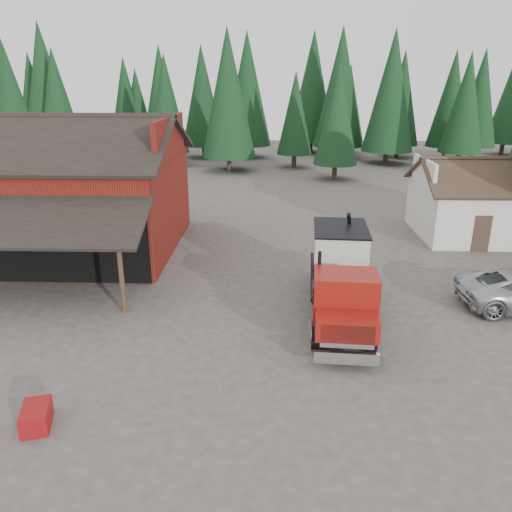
{
  "coord_description": "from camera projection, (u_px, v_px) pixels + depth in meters",
  "views": [
    {
      "loc": [
        0.25,
        -15.82,
        8.88
      ],
      "look_at": [
        -0.38,
        3.87,
        1.8
      ],
      "focal_mm": 35.0,
      "sensor_mm": 36.0,
      "label": 1
    }
  ],
  "objects": [
    {
      "name": "equip_box",
      "position": [
        36.0,
        417.0,
        13.36
      ],
      "size": [
        0.97,
        1.25,
        0.6
      ],
      "primitive_type": "cube",
      "rotation": [
        0.0,
        0.0,
        0.27
      ],
      "color": "maroon",
      "rests_on": "ground"
    },
    {
      "name": "feed_truck",
      "position": [
        341.0,
        274.0,
        19.22
      ],
      "size": [
        2.74,
        8.32,
        3.7
      ],
      "rotation": [
        0.0,
        0.0,
        -0.07
      ],
      "color": "black",
      "rests_on": "ground"
    },
    {
      "name": "red_barn",
      "position": [
        61.0,
        200.0,
        26.62
      ],
      "size": [
        12.8,
        13.63,
        7.18
      ],
      "color": "maroon",
      "rests_on": "ground"
    },
    {
      "name": "near_pine_a",
      "position": [
        13.0,
        108.0,
        42.71
      ],
      "size": [
        4.4,
        4.4,
        11.4
      ],
      "color": "#382619",
      "rests_on": "ground"
    },
    {
      "name": "conifer_backdrop",
      "position": [
        270.0,
        159.0,
        57.39
      ],
      "size": [
        76.0,
        16.0,
        16.0
      ],
      "primitive_type": null,
      "color": "black",
      "rests_on": "ground"
    },
    {
      "name": "farmhouse",
      "position": [
        489.0,
        208.0,
        29.16
      ],
      "size": [
        8.6,
        6.42,
        4.65
      ],
      "color": "silver",
      "rests_on": "ground"
    },
    {
      "name": "near_pine_b",
      "position": [
        338.0,
        113.0,
        43.93
      ],
      "size": [
        3.96,
        3.96,
        10.4
      ],
      "color": "#382619",
      "rests_on": "ground"
    },
    {
      "name": "ground",
      "position": [
        263.0,
        340.0,
        17.89
      ],
      "size": [
        120.0,
        120.0,
        0.0
      ],
      "primitive_type": "plane",
      "color": "#4A403A",
      "rests_on": "ground"
    },
    {
      "name": "near_pine_d",
      "position": [
        228.0,
        94.0,
        47.48
      ],
      "size": [
        5.28,
        5.28,
        13.4
      ],
      "color": "#382619",
      "rests_on": "ground"
    }
  ]
}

